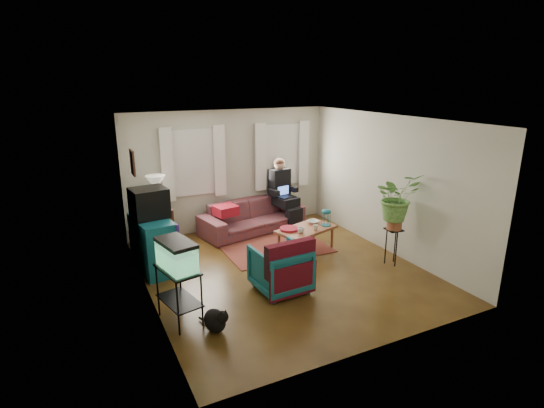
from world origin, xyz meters
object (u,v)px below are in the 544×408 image
dresser (153,245)px  coffee_table (306,240)px  side_table (159,226)px  armchair (280,266)px  aquarium_stand (179,295)px  plant_stand (392,247)px  sofa (252,211)px

dresser → coffee_table: size_ratio=0.92×
side_table → dresser: (-0.34, -1.19, 0.10)m
armchair → aquarium_stand: bearing=3.3°
dresser → aquarium_stand: bearing=-97.9°
dresser → coffee_table: 2.84m
coffee_table → plant_stand: bearing=-64.7°
coffee_table → armchair: bearing=-151.9°
plant_stand → coffee_table: bearing=132.4°
dresser → armchair: dresser is taller
armchair → plant_stand: armchair is taller
coffee_table → plant_stand: 1.61m
armchair → coffee_table: (1.16, 1.17, -0.17)m
sofa → aquarium_stand: size_ratio=2.94×
side_table → dresser: 1.24m
coffee_table → plant_stand: size_ratio=1.71×
side_table → coffee_table: side_table is taller
armchair → sofa: bearing=-107.8°
armchair → plant_stand: (2.25, -0.01, -0.07)m
coffee_table → dresser: bearing=153.9°
armchair → plant_stand: size_ratio=1.21×
side_table → sofa: bearing=-3.9°
sofa → plant_stand: (1.56, -2.68, -0.12)m
aquarium_stand → armchair: bearing=-5.8°
dresser → plant_stand: bearing=-30.3°
side_table → plant_stand: size_ratio=1.12×
aquarium_stand → coffee_table: (2.81, 1.36, -0.15)m
aquarium_stand → coffee_table: bearing=13.5°
dresser → plant_stand: (3.88, -1.63, -0.14)m
sofa → side_table: bearing=165.3°
sofa → aquarium_stand: bearing=-140.0°
sofa → aquarium_stand: 3.69m
dresser → armchair: size_ratio=1.30×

